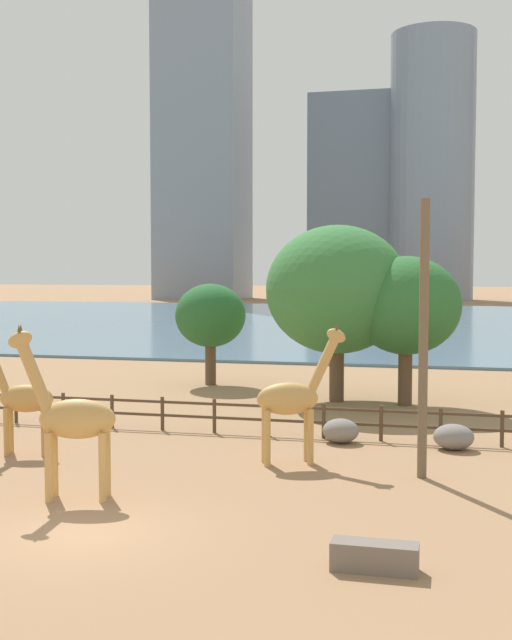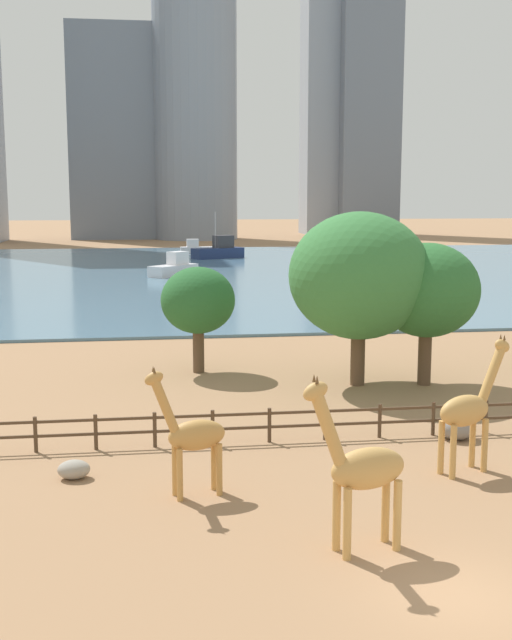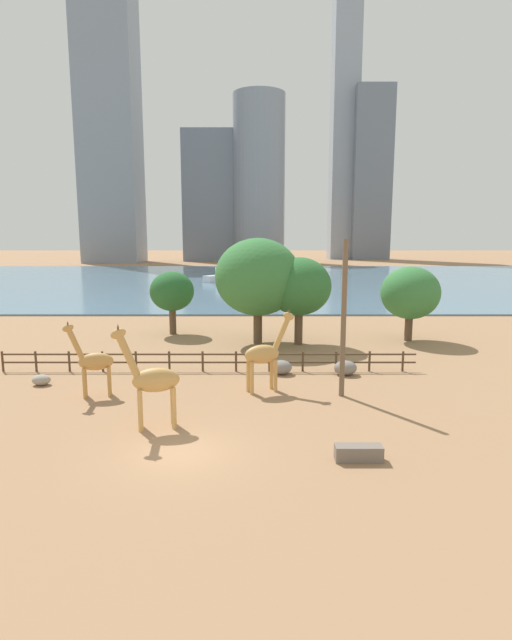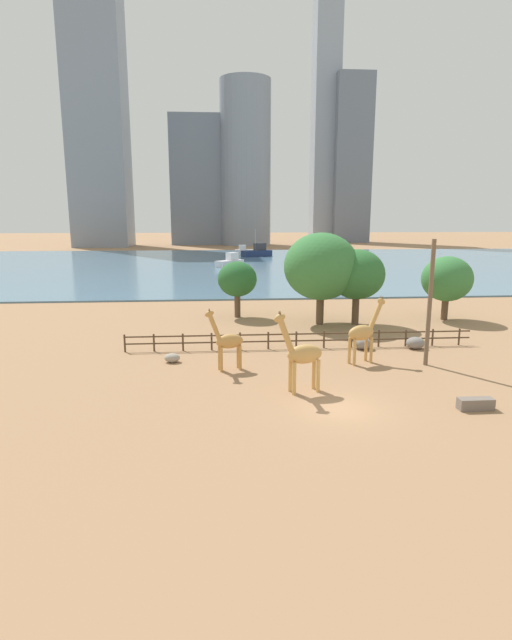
# 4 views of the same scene
# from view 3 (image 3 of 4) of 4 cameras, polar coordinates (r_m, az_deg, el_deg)

# --- Properties ---
(ground_plane) EXTENTS (400.00, 400.00, 0.00)m
(ground_plane) POSITION_cam_3_polar(r_m,az_deg,el_deg) (98.92, -1.71, 4.68)
(ground_plane) COLOR #9E7551
(harbor_water) EXTENTS (180.00, 86.00, 0.20)m
(harbor_water) POSITION_cam_3_polar(r_m,az_deg,el_deg) (95.93, -1.77, 4.59)
(harbor_water) COLOR slate
(harbor_water) RESTS_ON ground
(giraffe_tall) EXTENTS (2.95, 1.60, 4.51)m
(giraffe_tall) POSITION_cam_3_polar(r_m,az_deg,el_deg) (27.20, 1.04, -3.87)
(giraffe_tall) COLOR tan
(giraffe_tall) RESTS_ON ground
(giraffe_companion) EXTENTS (2.57, 1.13, 4.12)m
(giraffe_companion) POSITION_cam_3_polar(r_m,az_deg,el_deg) (27.75, -18.09, -4.52)
(giraffe_companion) COLOR #C18C47
(giraffe_companion) RESTS_ON ground
(giraffe_young) EXTENTS (2.99, 1.30, 4.76)m
(giraffe_young) POSITION_cam_3_polar(r_m,az_deg,el_deg) (22.49, -11.76, -6.71)
(giraffe_young) COLOR tan
(giraffe_young) RESTS_ON ground
(utility_pole) EXTENTS (0.28, 0.28, 8.30)m
(utility_pole) POSITION_cam_3_polar(r_m,az_deg,el_deg) (26.42, 10.00, 0.08)
(utility_pole) COLOR brown
(utility_pole) RESTS_ON ground
(boulder_near_fence) EXTENTS (1.31, 1.16, 0.87)m
(boulder_near_fence) POSITION_cam_3_polar(r_m,az_deg,el_deg) (30.99, 2.92, -5.41)
(boulder_near_fence) COLOR gray
(boulder_near_fence) RESTS_ON ground
(boulder_by_pole) EXTENTS (1.04, 0.82, 0.61)m
(boulder_by_pole) POSITION_cam_3_polar(r_m,az_deg,el_deg) (31.28, -23.31, -6.30)
(boulder_by_pole) COLOR gray
(boulder_by_pole) RESTS_ON ground
(boulder_small) EXTENTS (1.39, 1.19, 0.89)m
(boulder_small) POSITION_cam_3_polar(r_m,az_deg,el_deg) (31.27, 10.21, -5.40)
(boulder_small) COLOR gray
(boulder_small) RESTS_ON ground
(feeding_trough) EXTENTS (1.80, 0.60, 0.60)m
(feeding_trough) POSITION_cam_3_polar(r_m,az_deg,el_deg) (20.00, 11.67, -14.66)
(feeding_trough) COLOR #72665B
(feeding_trough) RESTS_ON ground
(enclosure_fence) EXTENTS (26.12, 0.14, 1.30)m
(enclosure_fence) POSITION_cam_3_polar(r_m,az_deg,el_deg) (31.63, -5.71, -4.54)
(enclosure_fence) COLOR #4C3826
(enclosure_fence) RESTS_ON ground
(tree_left_large) EXTENTS (3.79, 3.79, 5.46)m
(tree_left_large) POSITION_cam_3_polar(r_m,az_deg,el_deg) (43.59, -9.56, 3.21)
(tree_left_large) COLOR brown
(tree_left_large) RESTS_ON ground
(tree_center_broad) EXTENTS (6.70, 6.70, 8.31)m
(tree_center_broad) POSITION_cam_3_polar(r_m,az_deg,el_deg) (39.02, 0.23, 4.91)
(tree_center_broad) COLOR brown
(tree_center_broad) RESTS_ON ground
(tree_right_tall) EXTENTS (4.72, 4.72, 6.05)m
(tree_right_tall) POSITION_cam_3_polar(r_m,az_deg,el_deg) (42.06, 17.24, 2.95)
(tree_right_tall) COLOR brown
(tree_right_tall) RESTS_ON ground
(tree_left_small) EXTENTS (4.99, 4.99, 6.84)m
(tree_left_small) POSITION_cam_3_polar(r_m,az_deg,el_deg) (38.85, 4.97, 3.81)
(tree_left_small) COLOR brown
(tree_left_small) RESTS_ON ground
(boat_ferry) EXTENTS (4.96, 1.79, 2.18)m
(boat_ferry) POSITION_cam_3_polar(r_m,az_deg,el_deg) (125.10, -0.92, 6.14)
(boat_ferry) COLOR silver
(boat_ferry) RESTS_ON harbor_water
(boat_tug) EXTENTS (7.67, 5.33, 6.52)m
(boat_tug) POSITION_cam_3_polar(r_m,az_deg,el_deg) (115.32, 0.32, 6.02)
(boat_tug) COLOR navy
(boat_tug) RESTS_ON harbor_water
(boat_barge) EXTENTS (5.74, 5.76, 2.63)m
(boat_barge) POSITION_cam_3_polar(r_m,az_deg,el_deg) (91.61, -4.14, 4.95)
(boat_barge) COLOR silver
(boat_barge) RESTS_ON harbor_water
(skyline_tower_needle) EXTENTS (17.53, 9.56, 42.83)m
(skyline_tower_needle) POSITION_cam_3_polar(r_m,az_deg,el_deg) (173.73, -5.30, 13.82)
(skyline_tower_needle) COLOR slate
(skyline_tower_needle) RESTS_ON ground
(skyline_block_central) EXTENTS (9.26, 10.13, 94.19)m
(skyline_block_central) POSITION_cam_3_polar(r_m,az_deg,el_deg) (194.54, 10.09, 20.90)
(skyline_block_central) COLOR #939EAD
(skyline_block_central) RESTS_ON ground
(skyline_tower_glass) EXTENTS (13.26, 9.43, 59.65)m
(skyline_tower_glass) POSITION_cam_3_polar(r_m,az_deg,el_deg) (188.90, 13.05, 15.84)
(skyline_tower_glass) COLOR slate
(skyline_tower_glass) RESTS_ON ground
(skyline_block_left) EXTENTS (17.39, 15.84, 86.96)m
(skyline_block_left) POSITION_cam_3_polar(r_m,az_deg,el_deg) (172.98, -16.38, 20.90)
(skyline_block_left) COLOR gray
(skyline_block_left) RESTS_ON ground
(skyline_block_right) EXTENTS (16.96, 16.96, 53.37)m
(skyline_block_right) POSITION_cam_3_polar(r_m,az_deg,el_deg) (170.14, 0.37, 15.74)
(skyline_block_right) COLOR gray
(skyline_block_right) RESTS_ON ground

